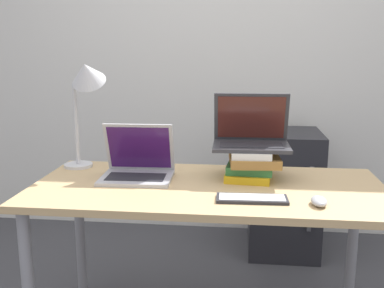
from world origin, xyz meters
TOP-DOWN VIEW (x-y plane):
  - wall_back at (0.00, 1.75)m, footprint 8.00×0.05m
  - desk at (0.00, 0.35)m, footprint 1.51×0.70m
  - laptop_left at (-0.33, 0.43)m, footprint 0.32×0.26m
  - book_stack at (0.19, 0.49)m, footprint 0.25×0.28m
  - laptop_on_books at (0.18, 0.51)m, footprint 0.35×0.24m
  - wireless_keyboard at (0.19, 0.18)m, footprint 0.28×0.11m
  - mouse at (0.43, 0.15)m, footprint 0.06×0.10m
  - desk_lamp at (-0.60, 0.56)m, footprint 0.23×0.20m
  - mini_fridge at (0.43, 1.40)m, footprint 0.45×0.50m

SIDE VIEW (x-z plane):
  - mini_fridge at x=0.43m, z-range 0.00..0.81m
  - desk at x=0.00m, z-range 0.29..1.05m
  - wireless_keyboard at x=0.19m, z-range 0.76..0.77m
  - mouse at x=0.43m, z-range 0.76..0.79m
  - laptop_left at x=-0.33m, z-range 0.69..0.93m
  - book_stack at x=0.19m, z-range 0.76..0.90m
  - laptop_on_books at x=0.18m, z-range 0.83..1.07m
  - desk_lamp at x=-0.60m, z-range 0.89..1.44m
  - wall_back at x=0.00m, z-range 0.00..2.70m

